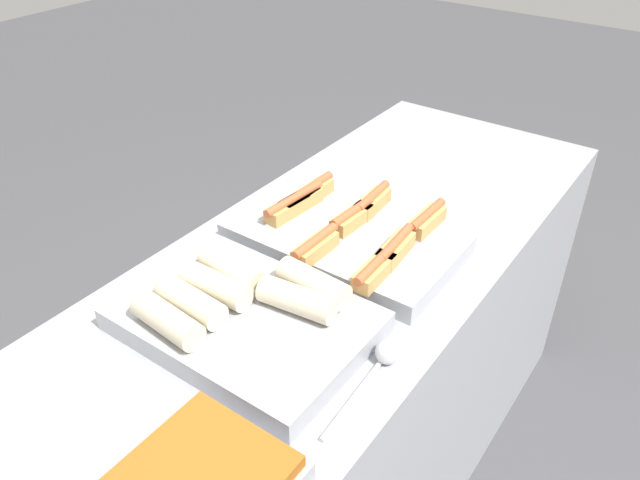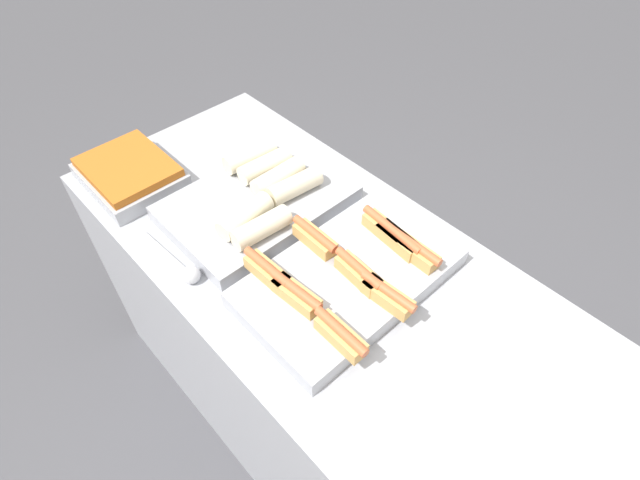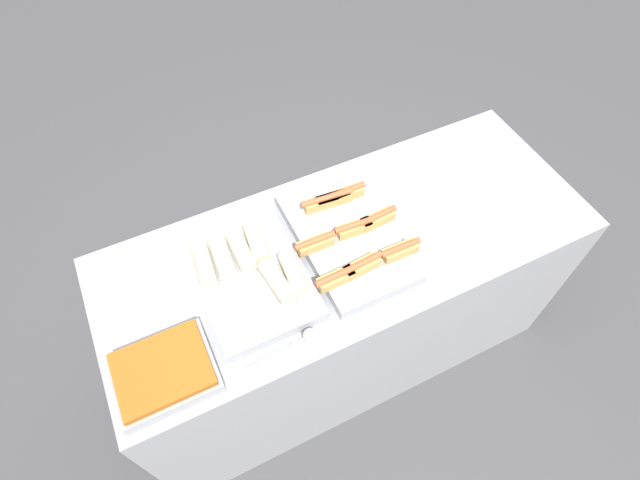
{
  "view_description": "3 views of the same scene",
  "coord_description": "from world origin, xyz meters",
  "px_view_note": "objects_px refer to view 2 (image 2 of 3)",
  "views": [
    {
      "loc": [
        -1.08,
        -0.69,
        1.79
      ],
      "look_at": [
        -0.12,
        0.0,
        0.99
      ],
      "focal_mm": 35.0,
      "sensor_mm": 36.0,
      "label": 1
    },
    {
      "loc": [
        0.51,
        -0.58,
        1.92
      ],
      "look_at": [
        -0.12,
        0.0,
        0.99
      ],
      "focal_mm": 28.0,
      "sensor_mm": 36.0,
      "label": 2
    },
    {
      "loc": [
        -0.55,
        -0.9,
        2.4
      ],
      "look_at": [
        -0.12,
        0.0,
        0.99
      ],
      "focal_mm": 28.0,
      "sensor_mm": 36.0,
      "label": 3
    }
  ],
  "objects_px": {
    "tray_hotdogs": "(350,275)",
    "tray_side_front": "(130,174)",
    "serving_spoon_near": "(187,271)",
    "tray_wraps": "(260,199)"
  },
  "relations": [
    {
      "from": "tray_hotdogs",
      "to": "tray_side_front",
      "type": "bearing_deg",
      "value": -164.17
    },
    {
      "from": "serving_spoon_near",
      "to": "tray_side_front",
      "type": "bearing_deg",
      "value": 169.83
    },
    {
      "from": "tray_wraps",
      "to": "serving_spoon_near",
      "type": "height_order",
      "value": "tray_wraps"
    },
    {
      "from": "tray_wraps",
      "to": "serving_spoon_near",
      "type": "bearing_deg",
      "value": -76.72
    },
    {
      "from": "serving_spoon_near",
      "to": "tray_wraps",
      "type": "bearing_deg",
      "value": 103.28
    },
    {
      "from": "tray_wraps",
      "to": "tray_side_front",
      "type": "xyz_separation_m",
      "value": [
        -0.36,
        -0.22,
        -0.0
      ]
    },
    {
      "from": "serving_spoon_near",
      "to": "tray_hotdogs",
      "type": "bearing_deg",
      "value": 43.34
    },
    {
      "from": "tray_hotdogs",
      "to": "tray_side_front",
      "type": "relative_size",
      "value": 1.83
    },
    {
      "from": "tray_side_front",
      "to": "tray_hotdogs",
      "type": "bearing_deg",
      "value": 15.83
    },
    {
      "from": "tray_hotdogs",
      "to": "tray_wraps",
      "type": "relative_size",
      "value": 1.08
    }
  ]
}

